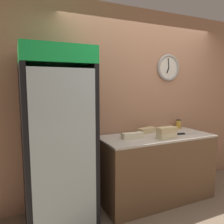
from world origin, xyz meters
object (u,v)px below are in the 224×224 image
(sandwich_stack_bottom, at_px, (167,136))
(sandwich_flat_left, at_px, (132,135))
(chefs_knife, at_px, (184,134))
(sandwich_flat_right, at_px, (147,130))
(beverage_cooler, at_px, (57,131))
(condiment_jar, at_px, (178,124))
(sandwich_stack_middle, at_px, (167,130))

(sandwich_stack_bottom, distance_m, sandwich_flat_left, 0.45)
(sandwich_stack_bottom, relative_size, chefs_knife, 0.80)
(sandwich_stack_bottom, height_order, sandwich_flat_right, same)
(beverage_cooler, relative_size, condiment_jar, 13.82)
(chefs_knife, height_order, condiment_jar, condiment_jar)
(beverage_cooler, relative_size, sandwich_flat_right, 6.63)
(beverage_cooler, bearing_deg, sandwich_flat_left, -1.30)
(sandwich_stack_bottom, bearing_deg, sandwich_flat_left, 153.58)
(sandwich_stack_bottom, bearing_deg, condiment_jar, 37.56)
(chefs_knife, bearing_deg, sandwich_stack_middle, -166.46)
(sandwich_flat_right, xyz_separation_m, chefs_knife, (0.43, -0.30, -0.03))
(sandwich_stack_bottom, height_order, sandwich_flat_left, sandwich_stack_bottom)
(sandwich_stack_bottom, distance_m, chefs_knife, 0.39)
(beverage_cooler, height_order, sandwich_stack_middle, beverage_cooler)
(beverage_cooler, distance_m, condiment_jar, 1.99)
(beverage_cooler, bearing_deg, sandwich_stack_middle, -9.15)
(sandwich_flat_left, bearing_deg, chefs_knife, -7.77)
(sandwich_flat_left, bearing_deg, sandwich_stack_bottom, -26.42)
(beverage_cooler, height_order, chefs_knife, beverage_cooler)
(chefs_knife, bearing_deg, sandwich_flat_left, 172.23)
(sandwich_stack_middle, height_order, condiment_jar, sandwich_stack_middle)
(beverage_cooler, xyz_separation_m, condiment_jar, (1.97, 0.24, -0.11))
(condiment_jar, bearing_deg, sandwich_stack_bottom, -142.44)
(sandwich_stack_bottom, height_order, chefs_knife, sandwich_stack_bottom)
(sandwich_flat_right, bearing_deg, chefs_knife, -34.93)
(sandwich_stack_bottom, xyz_separation_m, chefs_knife, (0.38, 0.09, -0.03))
(beverage_cooler, distance_m, sandwich_stack_bottom, 1.40)
(condiment_jar, bearing_deg, beverage_cooler, -173.05)
(sandwich_stack_middle, relative_size, sandwich_flat_right, 0.91)
(sandwich_stack_bottom, relative_size, sandwich_flat_left, 0.95)
(beverage_cooler, height_order, sandwich_stack_bottom, beverage_cooler)
(sandwich_stack_middle, relative_size, sandwich_flat_left, 0.95)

